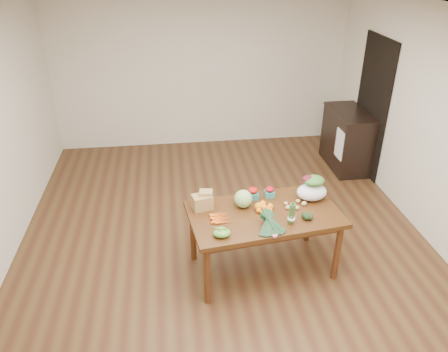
{
  "coord_description": "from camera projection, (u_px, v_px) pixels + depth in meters",
  "views": [
    {
      "loc": [
        -0.58,
        -4.38,
        3.29
      ],
      "look_at": [
        0.0,
        0.0,
        0.89
      ],
      "focal_mm": 35.0,
      "sensor_mm": 36.0,
      "label": 1
    }
  ],
  "objects": [
    {
      "name": "ceiling",
      "position": [
        224.0,
        10.0,
        4.17
      ],
      "size": [
        5.0,
        6.0,
        0.02
      ],
      "primitive_type": "cube",
      "color": "white",
      "rests_on": "room_walls"
    },
    {
      "name": "cabbage",
      "position": [
        243.0,
        199.0,
        4.67
      ],
      "size": [
        0.2,
        0.2,
        0.2
      ],
      "primitive_type": "sphere",
      "color": "#A5C974",
      "rests_on": "dining_table"
    },
    {
      "name": "dish_towel",
      "position": [
        339.0,
        144.0,
        6.64
      ],
      "size": [
        0.02,
        0.28,
        0.45
      ],
      "primitive_type": "cube",
      "color": "white",
      "rests_on": "cabinet"
    },
    {
      "name": "potato_b",
      "position": [
        297.0,
        208.0,
        4.66
      ],
      "size": [
        0.05,
        0.05,
        0.04
      ],
      "primitive_type": "ellipsoid",
      "color": "#DBC37E",
      "rests_on": "dining_table"
    },
    {
      "name": "orange_b",
      "position": [
        263.0,
        204.0,
        4.7
      ],
      "size": [
        0.07,
        0.07,
        0.07
      ],
      "primitive_type": "sphere",
      "color": "orange",
      "rests_on": "dining_table"
    },
    {
      "name": "strawberry_basket_a",
      "position": [
        253.0,
        194.0,
        4.84
      ],
      "size": [
        0.13,
        0.13,
        0.11
      ],
      "primitive_type": null,
      "rotation": [
        0.0,
        0.0,
        0.13
      ],
      "color": "red",
      "rests_on": "dining_table"
    },
    {
      "name": "dining_table",
      "position": [
        263.0,
        241.0,
        4.79
      ],
      "size": [
        1.69,
        1.08,
        0.75
      ],
      "primitive_type": "cube",
      "rotation": [
        0.0,
        0.0,
        0.13
      ],
      "color": "#41260F",
      "rests_on": "floor"
    },
    {
      "name": "room_walls",
      "position": [
        224.0,
        140.0,
        4.81
      ],
      "size": [
        5.02,
        6.02,
        2.7
      ],
      "color": "silver",
      "rests_on": "floor"
    },
    {
      "name": "avocado_b",
      "position": [
        309.0,
        216.0,
        4.49
      ],
      "size": [
        0.1,
        0.12,
        0.07
      ],
      "primitive_type": "ellipsoid",
      "rotation": [
        0.0,
        0.0,
        0.3
      ],
      "color": "black",
      "rests_on": "dining_table"
    },
    {
      "name": "potato_c",
      "position": [
        298.0,
        201.0,
        4.78
      ],
      "size": [
        0.05,
        0.04,
        0.04
      ],
      "primitive_type": "ellipsoid",
      "color": "tan",
      "rests_on": "dining_table"
    },
    {
      "name": "cabinet",
      "position": [
        347.0,
        139.0,
        7.0
      ],
      "size": [
        0.52,
        1.02,
        0.94
      ],
      "primitive_type": "cube",
      "color": "black",
      "rests_on": "floor"
    },
    {
      "name": "carrots",
      "position": [
        221.0,
        218.0,
        4.5
      ],
      "size": [
        0.25,
        0.24,
        0.03
      ],
      "primitive_type": null,
      "rotation": [
        0.0,
        0.0,
        0.13
      ],
      "color": "orange",
      "rests_on": "dining_table"
    },
    {
      "name": "orange_a",
      "position": [
        259.0,
        207.0,
        4.63
      ],
      "size": [
        0.09,
        0.09,
        0.09
      ],
      "primitive_type": "sphere",
      "color": "orange",
      "rests_on": "dining_table"
    },
    {
      "name": "snap_pea_bag",
      "position": [
        222.0,
        233.0,
        4.23
      ],
      "size": [
        0.17,
        0.13,
        0.08
      ],
      "primitive_type": "ellipsoid",
      "color": "#5DB03B",
      "rests_on": "dining_table"
    },
    {
      "name": "asparagus_bundle",
      "position": [
        292.0,
        213.0,
        4.37
      ],
      "size": [
        0.09,
        0.13,
        0.26
      ],
      "primitive_type": null,
      "rotation": [
        0.15,
        0.0,
        0.13
      ],
      "color": "#4B7636",
      "rests_on": "dining_table"
    },
    {
      "name": "paper_bag",
      "position": [
        202.0,
        201.0,
        4.64
      ],
      "size": [
        0.3,
        0.26,
        0.2
      ],
      "primitive_type": null,
      "rotation": [
        0.0,
        0.0,
        0.13
      ],
      "color": "#A37849",
      "rests_on": "dining_table"
    },
    {
      "name": "doorway_dark",
      "position": [
        372.0,
        107.0,
        6.63
      ],
      "size": [
        0.02,
        1.0,
        2.1
      ],
      "primitive_type": "cube",
      "color": "black",
      "rests_on": "floor"
    },
    {
      "name": "avocado_a",
      "position": [
        306.0,
        216.0,
        4.49
      ],
      "size": [
        0.11,
        0.13,
        0.08
      ],
      "primitive_type": "ellipsoid",
      "rotation": [
        0.0,
        0.0,
        0.3
      ],
      "color": "black",
      "rests_on": "dining_table"
    },
    {
      "name": "kale_bunch",
      "position": [
        272.0,
        224.0,
        4.29
      ],
      "size": [
        0.37,
        0.44,
        0.16
      ],
      "primitive_type": null,
      "rotation": [
        0.0,
        0.0,
        0.13
      ],
      "color": "black",
      "rests_on": "dining_table"
    },
    {
      "name": "salad_bag",
      "position": [
        312.0,
        189.0,
        4.79
      ],
      "size": [
        0.37,
        0.29,
        0.26
      ],
      "primitive_type": null,
      "rotation": [
        0.0,
        0.0,
        0.13
      ],
      "color": "silver",
      "rests_on": "dining_table"
    },
    {
      "name": "potato_a",
      "position": [
        288.0,
        207.0,
        4.66
      ],
      "size": [
        0.06,
        0.05,
        0.05
      ],
      "primitive_type": "ellipsoid",
      "color": "tan",
      "rests_on": "dining_table"
    },
    {
      "name": "mandarin_cluster",
      "position": [
        264.0,
        208.0,
        4.61
      ],
      "size": [
        0.2,
        0.2,
        0.09
      ],
      "primitive_type": null,
      "rotation": [
        0.0,
        0.0,
        0.13
      ],
      "color": "orange",
      "rests_on": "dining_table"
    },
    {
      "name": "potato_d",
      "position": [
        286.0,
        203.0,
        4.74
      ],
      "size": [
        0.05,
        0.04,
        0.04
      ],
      "primitive_type": "ellipsoid",
      "color": "#DDBB7F",
      "rests_on": "dining_table"
    },
    {
      "name": "orange_c",
      "position": [
        270.0,
        207.0,
        4.65
      ],
      "size": [
        0.07,
        0.07,
        0.07
      ],
      "primitive_type": "sphere",
      "color": "orange",
      "rests_on": "dining_table"
    },
    {
      "name": "strawberry_basket_b",
      "position": [
        269.0,
        193.0,
        4.88
      ],
      "size": [
        0.12,
        0.12,
        0.09
      ],
      "primitive_type": null,
      "rotation": [
        0.0,
        0.0,
        0.13
      ],
      "color": "#B80C21",
      "rests_on": "dining_table"
    },
    {
      "name": "potato_e",
      "position": [
        304.0,
        203.0,
        4.73
      ],
      "size": [
        0.06,
        0.05,
        0.05
      ],
      "primitive_type": "ellipsoid",
      "color": "tan",
      "rests_on": "dining_table"
    },
    {
      "name": "floor",
      "position": [
        224.0,
        239.0,
        5.46
      ],
      "size": [
        6.0,
        6.0,
        0.0
      ],
      "primitive_type": "plane",
      "color": "#51371B",
      "rests_on": "ground"
    }
  ]
}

